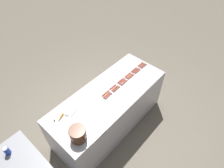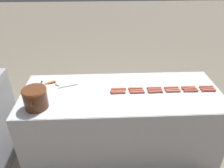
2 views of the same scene
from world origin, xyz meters
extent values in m
plane|color=#756B5B|center=(0.00, 0.00, 0.00)|extent=(20.00, 20.00, 0.00)
cube|color=#BCBCC1|center=(0.00, 0.00, 0.45)|extent=(0.86, 2.17, 0.90)
cube|color=silver|center=(0.00, 0.00, 0.90)|extent=(0.84, 2.13, 0.00)
cylinder|color=#BB4F46|center=(-0.03, -0.95, 0.91)|extent=(0.03, 0.14, 0.02)
sphere|color=#BB4F46|center=(-0.03, -1.02, 0.91)|extent=(0.02, 0.02, 0.02)
sphere|color=#BB4F46|center=(-0.04, -0.88, 0.91)|extent=(0.02, 0.02, 0.02)
cylinder|color=#B2523D|center=(-0.03, -0.75, 0.91)|extent=(0.03, 0.14, 0.02)
sphere|color=#B2523D|center=(-0.03, -0.83, 0.91)|extent=(0.02, 0.02, 0.02)
sphere|color=#B2523D|center=(-0.04, -0.68, 0.91)|extent=(0.02, 0.02, 0.02)
cylinder|color=#B25C42|center=(-0.03, -0.56, 0.91)|extent=(0.02, 0.14, 0.02)
sphere|color=#B25C42|center=(-0.03, -0.63, 0.91)|extent=(0.02, 0.02, 0.02)
sphere|color=#B25C42|center=(-0.03, -0.49, 0.91)|extent=(0.02, 0.02, 0.02)
cylinder|color=#AF5840|center=(-0.03, -0.36, 0.91)|extent=(0.04, 0.14, 0.02)
sphere|color=#AF5840|center=(-0.04, -0.44, 0.91)|extent=(0.02, 0.02, 0.02)
sphere|color=#AF5840|center=(-0.03, -0.29, 0.91)|extent=(0.02, 0.02, 0.02)
cylinder|color=#B55C42|center=(-0.03, -0.17, 0.91)|extent=(0.03, 0.14, 0.02)
sphere|color=#B55C42|center=(-0.03, -0.24, 0.91)|extent=(0.02, 0.02, 0.02)
sphere|color=#B55C42|center=(-0.03, -0.09, 0.91)|extent=(0.02, 0.02, 0.02)
cylinder|color=#B25444|center=(-0.03, 0.04, 0.91)|extent=(0.03, 0.14, 0.02)
sphere|color=#B25444|center=(-0.04, -0.03, 0.91)|extent=(0.02, 0.02, 0.02)
sphere|color=#B25444|center=(-0.03, 0.11, 0.91)|extent=(0.02, 0.02, 0.02)
cylinder|color=#BC593F|center=(0.00, -0.95, 0.91)|extent=(0.03, 0.14, 0.02)
sphere|color=#BC593F|center=(0.01, -1.02, 0.91)|extent=(0.02, 0.02, 0.02)
sphere|color=#BC593F|center=(0.00, -0.88, 0.91)|extent=(0.02, 0.02, 0.02)
cylinder|color=#B05540|center=(0.01, -0.75, 0.91)|extent=(0.03, 0.14, 0.02)
sphere|color=#B05540|center=(0.00, -0.82, 0.91)|extent=(0.02, 0.02, 0.02)
sphere|color=#B05540|center=(0.01, -0.68, 0.91)|extent=(0.02, 0.02, 0.02)
cylinder|color=#B75A3F|center=(0.00, -0.56, 0.91)|extent=(0.03, 0.14, 0.02)
sphere|color=#B75A3F|center=(0.00, -0.63, 0.91)|extent=(0.02, 0.02, 0.02)
sphere|color=#B75A3F|center=(0.01, -0.48, 0.91)|extent=(0.02, 0.02, 0.02)
cylinder|color=#B95041|center=(0.01, -0.37, 0.91)|extent=(0.03, 0.14, 0.02)
sphere|color=#B95041|center=(0.01, -0.44, 0.91)|extent=(0.02, 0.02, 0.02)
sphere|color=#B95041|center=(0.01, -0.29, 0.91)|extent=(0.02, 0.02, 0.02)
cylinder|color=#BC533D|center=(0.00, -0.16, 0.91)|extent=(0.03, 0.14, 0.02)
sphere|color=#BC533D|center=(0.00, -0.23, 0.91)|extent=(0.02, 0.02, 0.02)
sphere|color=#BC533D|center=(0.00, -0.09, 0.91)|extent=(0.02, 0.02, 0.02)
cylinder|color=#B45C3F|center=(0.00, 0.04, 0.91)|extent=(0.03, 0.14, 0.02)
sphere|color=#B45C3F|center=(0.00, -0.03, 0.91)|extent=(0.02, 0.02, 0.02)
sphere|color=#B45C3F|center=(0.00, 0.11, 0.91)|extent=(0.02, 0.02, 0.02)
cylinder|color=#B95841|center=(0.04, -0.95, 0.91)|extent=(0.03, 0.14, 0.02)
sphere|color=#B95841|center=(0.05, -1.02, 0.91)|extent=(0.02, 0.02, 0.02)
sphere|color=#B95841|center=(0.04, -0.88, 0.91)|extent=(0.02, 0.02, 0.02)
cylinder|color=#B65644|center=(0.04, -0.75, 0.91)|extent=(0.03, 0.14, 0.02)
sphere|color=#B65644|center=(0.05, -0.82, 0.91)|extent=(0.02, 0.02, 0.02)
sphere|color=#B65644|center=(0.04, -0.68, 0.91)|extent=(0.02, 0.02, 0.02)
cylinder|color=#B15D45|center=(0.04, -0.56, 0.91)|extent=(0.03, 0.14, 0.02)
sphere|color=#B15D45|center=(0.04, -0.63, 0.91)|extent=(0.02, 0.02, 0.02)
sphere|color=#B15D45|center=(0.04, -0.49, 0.91)|extent=(0.02, 0.02, 0.02)
cylinder|color=#B34F44|center=(0.05, -0.36, 0.91)|extent=(0.03, 0.14, 0.02)
sphere|color=#B34F44|center=(0.05, -0.43, 0.91)|extent=(0.02, 0.02, 0.02)
sphere|color=#B34F44|center=(0.04, -0.29, 0.91)|extent=(0.02, 0.02, 0.02)
cylinder|color=#BB5D47|center=(0.05, -0.16, 0.91)|extent=(0.03, 0.14, 0.02)
sphere|color=#BB5D47|center=(0.05, -0.23, 0.91)|extent=(0.02, 0.02, 0.02)
sphere|color=#BB5D47|center=(0.04, -0.09, 0.91)|extent=(0.02, 0.02, 0.02)
cylinder|color=#BC5A3E|center=(0.04, 0.03, 0.91)|extent=(0.02, 0.14, 0.02)
sphere|color=#BC5A3E|center=(0.04, -0.04, 0.91)|extent=(0.02, 0.02, 0.02)
sphere|color=#BC5A3E|center=(0.04, 0.10, 0.91)|extent=(0.02, 0.02, 0.02)
cylinder|color=#562D19|center=(-0.23, 0.85, 1.00)|extent=(0.23, 0.23, 0.21)
torus|color=brown|center=(-0.23, 0.85, 1.09)|extent=(0.23, 0.23, 0.03)
torus|color=#562D19|center=(-0.35, 0.85, 1.03)|extent=(0.07, 0.02, 0.07)
torus|color=#562D19|center=(-0.12, 0.85, 1.03)|extent=(0.07, 0.02, 0.07)
cylinder|color=#B7B7BC|center=(0.14, 0.59, 0.91)|extent=(0.08, 0.21, 0.01)
ellipsoid|color=#B7B7BC|center=(0.19, 0.72, 0.91)|extent=(0.08, 0.07, 0.02)
cone|color=orange|center=(0.20, 0.83, 0.92)|extent=(0.10, 0.17, 0.03)
sphere|color=#387F2D|center=(0.24, 0.91, 0.92)|extent=(0.02, 0.02, 0.02)
camera|label=1|loc=(-1.43, 1.51, 3.33)|focal=31.02mm
camera|label=2|loc=(-2.01, 0.20, 2.21)|focal=35.52mm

